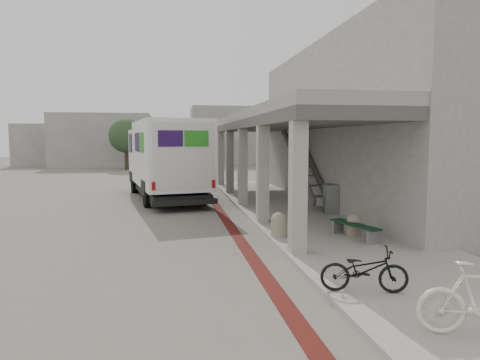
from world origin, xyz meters
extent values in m
plane|color=#69655A|center=(0.00, 0.00, 0.00)|extent=(120.00, 120.00, 0.00)
cube|color=#4E140F|center=(1.00, 2.00, 0.01)|extent=(0.35, 40.00, 0.01)
cube|color=gray|center=(4.00, 0.00, 0.06)|extent=(4.40, 28.00, 0.12)
cube|color=gray|center=(7.35, 4.50, 3.50)|extent=(4.30, 17.00, 7.00)
cube|color=#4E4A49|center=(3.60, 4.50, 3.50)|extent=(3.40, 16.90, 0.35)
cube|color=gray|center=(3.60, 4.50, 3.85)|extent=(3.40, 16.90, 0.35)
cube|color=gray|center=(-8.00, 34.00, 2.75)|extent=(10.00, 6.00, 5.50)
cube|color=gray|center=(-1.00, 38.00, 2.00)|extent=(8.00, 6.00, 4.00)
cube|color=gray|center=(6.00, 36.00, 3.25)|extent=(9.00, 6.00, 6.50)
cube|color=gray|center=(-14.00, 37.00, 2.25)|extent=(7.00, 5.00, 4.50)
cylinder|color=#38281C|center=(-5.00, 28.00, 1.20)|extent=(0.36, 0.36, 2.40)
sphere|color=#263A22|center=(-5.00, 28.00, 3.20)|extent=(3.20, 3.20, 3.20)
cylinder|color=#38281C|center=(2.00, 30.00, 1.20)|extent=(0.36, 0.36, 2.40)
sphere|color=#263A22|center=(2.00, 30.00, 3.20)|extent=(3.20, 3.20, 3.20)
cylinder|color=#38281C|center=(10.00, 29.00, 1.20)|extent=(0.36, 0.36, 2.40)
sphere|color=#263A22|center=(10.00, 29.00, 3.20)|extent=(3.20, 3.20, 3.20)
cube|color=black|center=(-1.14, 7.43, 0.46)|extent=(3.81, 8.30, 0.34)
cube|color=white|center=(-0.96, 6.42, 2.23)|extent=(3.77, 6.34, 2.97)
cube|color=white|center=(-1.67, 10.29, 2.06)|extent=(3.09, 2.63, 2.63)
cube|color=white|center=(-1.89, 11.47, 1.08)|extent=(2.59, 1.13, 0.91)
cube|color=black|center=(-1.84, 11.19, 2.68)|extent=(2.57, 1.00, 1.20)
cube|color=black|center=(-0.40, 3.38, 0.40)|extent=(2.63, 0.76, 0.21)
cube|color=#281049|center=(-2.45, 6.95, 2.74)|extent=(0.31, 1.58, 0.86)
cube|color=#28891E|center=(-2.14, 5.27, 2.74)|extent=(0.31, 1.58, 0.86)
cube|color=#281049|center=(-0.92, 3.37, 2.91)|extent=(0.96, 0.21, 0.63)
cube|color=#28891E|center=(0.10, 3.56, 2.91)|extent=(0.96, 0.21, 0.63)
cylinder|color=black|center=(-2.86, 10.13, 0.51)|extent=(0.50, 1.07, 1.03)
cylinder|color=black|center=(-0.50, 10.56, 0.51)|extent=(0.50, 1.07, 1.03)
cylinder|color=black|center=(-1.91, 4.96, 0.51)|extent=(0.50, 1.07, 1.03)
cylinder|color=black|center=(0.45, 5.40, 0.51)|extent=(0.50, 1.07, 1.03)
cube|color=gray|center=(4.31, -3.04, 0.31)|extent=(0.38, 0.18, 0.37)
cube|color=gray|center=(3.92, -1.63, 0.31)|extent=(0.38, 0.18, 0.37)
cube|color=black|center=(3.98, -2.37, 0.51)|extent=(0.58, 1.73, 0.04)
cube|color=black|center=(4.12, -2.33, 0.51)|extent=(0.58, 1.73, 0.04)
cube|color=black|center=(4.25, -2.30, 0.51)|extent=(0.58, 1.73, 0.04)
cylinder|color=gray|center=(2.10, -1.71, 0.35)|extent=(0.46, 0.46, 0.46)
sphere|color=gray|center=(2.10, -1.71, 0.58)|extent=(0.46, 0.46, 0.46)
cylinder|color=gray|center=(4.27, -1.95, 0.33)|extent=(0.42, 0.42, 0.42)
sphere|color=gray|center=(4.27, -1.95, 0.54)|extent=(0.42, 0.42, 0.42)
cube|color=slate|center=(5.00, 1.75, 0.66)|extent=(0.59, 0.72, 1.08)
imported|color=black|center=(2.50, -6.32, 0.53)|extent=(1.66, 0.93, 0.82)
camera|label=1|loc=(-0.94, -13.40, 2.89)|focal=32.00mm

